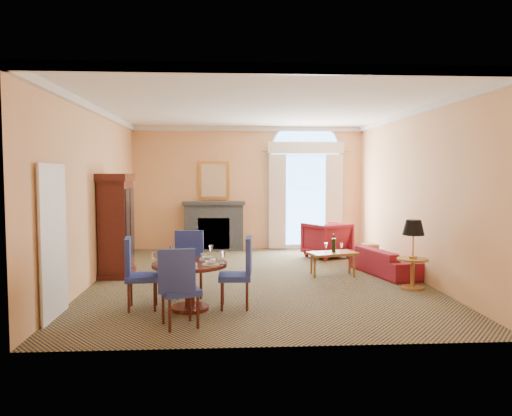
{
  "coord_description": "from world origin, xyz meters",
  "views": [
    {
      "loc": [
        -0.61,
        -9.31,
        1.99
      ],
      "look_at": [
        0.0,
        0.5,
        1.3
      ],
      "focal_mm": 35.0,
      "sensor_mm": 36.0,
      "label": 1
    }
  ],
  "objects": [
    {
      "name": "armoire",
      "position": [
        -2.72,
        0.46,
        0.95
      ],
      "size": [
        0.57,
        1.01,
        1.98
      ],
      "color": "#3A120D",
      "rests_on": "ground"
    },
    {
      "name": "side_table",
      "position": [
        2.6,
        -1.03,
        0.76
      ],
      "size": [
        0.53,
        0.53,
        1.17
      ],
      "color": "olive",
      "rests_on": "ground"
    },
    {
      "name": "dining_table",
      "position": [
        -1.13,
        -2.12,
        0.52
      ],
      "size": [
        1.09,
        1.1,
        0.89
      ],
      "color": "#3A120D",
      "rests_on": "ground"
    },
    {
      "name": "ground",
      "position": [
        0.0,
        0.0,
        0.0
      ],
      "size": [
        7.5,
        7.5,
        0.0
      ],
      "primitive_type": "plane",
      "color": "#16133E",
      "rests_on": "ground"
    },
    {
      "name": "coffee_table",
      "position": [
        1.47,
        0.16,
        0.43
      ],
      "size": [
        1.01,
        0.73,
        0.81
      ],
      "rotation": [
        0.0,
        0.0,
        0.28
      ],
      "color": "olive",
      "rests_on": "ground"
    },
    {
      "name": "dining_chair_north",
      "position": [
        -1.2,
        -1.23,
        0.6
      ],
      "size": [
        0.49,
        0.5,
        1.05
      ],
      "rotation": [
        0.0,
        0.0,
        3.17
      ],
      "color": "navy",
      "rests_on": "ground"
    },
    {
      "name": "armchair",
      "position": [
        1.78,
        2.24,
        0.42
      ],
      "size": [
        1.23,
        1.24,
        0.84
      ],
      "primitive_type": "imported",
      "rotation": [
        0.0,
        0.0,
        3.64
      ],
      "color": "maroon",
      "rests_on": "ground"
    },
    {
      "name": "sofa",
      "position": [
        2.55,
        0.21,
        0.25
      ],
      "size": [
        1.06,
        1.85,
        0.51
      ],
      "primitive_type": "imported",
      "rotation": [
        0.0,
        0.0,
        1.8
      ],
      "color": "maroon",
      "rests_on": "ground"
    },
    {
      "name": "room_envelope",
      "position": [
        -0.03,
        0.67,
        2.51
      ],
      "size": [
        6.04,
        7.52,
        3.45
      ],
      "color": "#F2B273",
      "rests_on": "ground"
    },
    {
      "name": "dining_chair_west",
      "position": [
        -1.92,
        -2.01,
        0.6
      ],
      "size": [
        0.53,
        0.52,
        1.05
      ],
      "rotation": [
        0.0,
        0.0,
        -1.49
      ],
      "color": "navy",
      "rests_on": "ground"
    },
    {
      "name": "dining_chair_east",
      "position": [
        -0.37,
        -2.05,
        0.6
      ],
      "size": [
        0.51,
        0.5,
        1.05
      ],
      "rotation": [
        0.0,
        0.0,
        1.54
      ],
      "color": "navy",
      "rests_on": "ground"
    },
    {
      "name": "dining_chair_south",
      "position": [
        -1.21,
        -3.01,
        0.6
      ],
      "size": [
        0.6,
        0.6,
        1.05
      ],
      "rotation": [
        0.0,
        0.0,
        0.35
      ],
      "color": "navy",
      "rests_on": "ground"
    }
  ]
}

